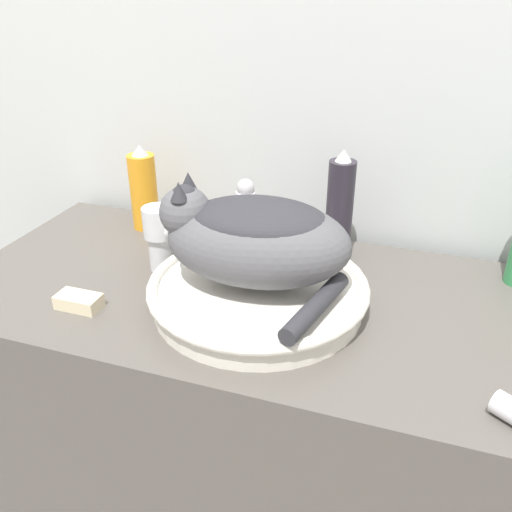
# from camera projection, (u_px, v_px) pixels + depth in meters

# --- Properties ---
(wall_back) EXTENTS (8.00, 0.05, 2.40)m
(wall_back) POSITION_uv_depth(u_px,v_px,m) (324.00, 77.00, 1.07)
(wall_back) COLOR silver
(wall_back) RESTS_ON ground_plane
(vanity_counter) EXTENTS (1.17, 0.52, 0.88)m
(vanity_counter) POSITION_uv_depth(u_px,v_px,m) (272.00, 470.00, 1.16)
(vanity_counter) COLOR #56514C
(vanity_counter) RESTS_ON ground_plane
(sink_basin) EXTENTS (0.37, 0.37, 0.05)m
(sink_basin) POSITION_uv_depth(u_px,v_px,m) (258.00, 292.00, 0.91)
(sink_basin) COLOR white
(sink_basin) RESTS_ON vanity_counter
(cat) EXTENTS (0.32, 0.27, 0.17)m
(cat) POSITION_uv_depth(u_px,v_px,m) (254.00, 236.00, 0.86)
(cat) COLOR #56565B
(cat) RESTS_ON sink_basin
(faucet) EXTENTS (0.12, 0.07, 0.13)m
(faucet) POSITION_uv_depth(u_px,v_px,m) (162.00, 234.00, 1.00)
(faucet) COLOR silver
(faucet) RESTS_ON vanity_counter
(spray_bottle_trigger) EXTENTS (0.06, 0.06, 0.19)m
(spray_bottle_trigger) POSITION_uv_depth(u_px,v_px,m) (144.00, 190.00, 1.17)
(spray_bottle_trigger) COLOR orange
(spray_bottle_trigger) RESTS_ON vanity_counter
(deodorant_stick) EXTENTS (0.04, 0.04, 0.14)m
(deodorant_stick) POSITION_uv_depth(u_px,v_px,m) (246.00, 211.00, 1.11)
(deodorant_stick) COLOR silver
(deodorant_stick) RESTS_ON vanity_counter
(hairspray_can_black) EXTENTS (0.05, 0.05, 0.22)m
(hairspray_can_black) POSITION_uv_depth(u_px,v_px,m) (340.00, 208.00, 1.04)
(hairspray_can_black) COLOR #28232D
(hairspray_can_black) RESTS_ON vanity_counter
(soap_bar) EXTENTS (0.08, 0.04, 0.02)m
(soap_bar) POSITION_uv_depth(u_px,v_px,m) (79.00, 301.00, 0.91)
(soap_bar) COLOR beige
(soap_bar) RESTS_ON vanity_counter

